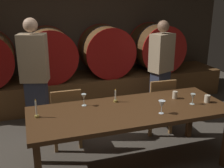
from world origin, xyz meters
TOP-DOWN VIEW (x-y plane):
  - ground_plane at (0.00, 0.00)m, footprint 8.54×8.54m
  - back_wall at (0.00, 2.79)m, footprint 6.57×0.24m
  - barrel_shelf at (0.00, 2.24)m, footprint 5.92×0.90m
  - wine_barrel_center_left at (-0.56, 2.24)m, footprint 0.97×0.79m
  - wine_barrel_center_right at (0.55, 2.24)m, footprint 0.97×0.79m
  - wine_barrel_far_right at (1.64, 2.24)m, footprint 0.97×0.79m
  - dining_table at (0.16, -0.04)m, footprint 2.41×0.91m
  - chair_left at (-0.52, 0.64)m, footprint 0.40×0.40m
  - chair_right at (0.90, 0.63)m, footprint 0.42×0.42m
  - guest_left at (-0.87, 1.07)m, footprint 0.43×0.34m
  - guest_right at (1.17, 1.13)m, footprint 0.44×0.36m
  - candle_left at (-0.92, 0.06)m, footprint 0.05×0.05m
  - candle_right at (0.06, 0.23)m, footprint 0.05×0.05m
  - wine_glass_left at (-0.35, 0.23)m, footprint 0.06×0.06m
  - wine_glass_center at (0.45, -0.27)m, footprint 0.08×0.08m
  - wine_glass_right at (0.95, -0.14)m, footprint 0.06×0.06m
  - cup_left at (0.84, 0.10)m, footprint 0.06×0.06m
  - cup_right at (1.16, -0.15)m, footprint 0.07×0.07m

SIDE VIEW (x-z plane):
  - ground_plane at x=0.00m, z-range 0.00..0.00m
  - barrel_shelf at x=0.00m, z-range 0.00..0.54m
  - chair_left at x=-0.52m, z-range 0.05..0.93m
  - chair_right at x=0.90m, z-range 0.05..0.93m
  - dining_table at x=0.16m, z-range 0.32..1.09m
  - cup_right at x=1.16m, z-range 0.77..0.87m
  - candle_right at x=0.06m, z-range 0.73..0.91m
  - cup_left at x=0.84m, z-range 0.77..0.87m
  - candle_left at x=-0.92m, z-range 0.72..0.94m
  - guest_right at x=1.17m, z-range 0.02..1.70m
  - wine_glass_right at x=0.95m, z-range 0.80..0.94m
  - wine_glass_left at x=-0.35m, z-range 0.80..0.96m
  - wine_glass_center at x=0.45m, z-range 0.80..0.96m
  - guest_left at x=-0.87m, z-range 0.02..1.80m
  - wine_barrel_center_left at x=-0.56m, z-range 0.53..1.50m
  - wine_barrel_center_right at x=0.55m, z-range 0.53..1.50m
  - wine_barrel_far_right at x=1.64m, z-range 0.53..1.50m
  - back_wall at x=0.00m, z-range 0.00..2.73m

